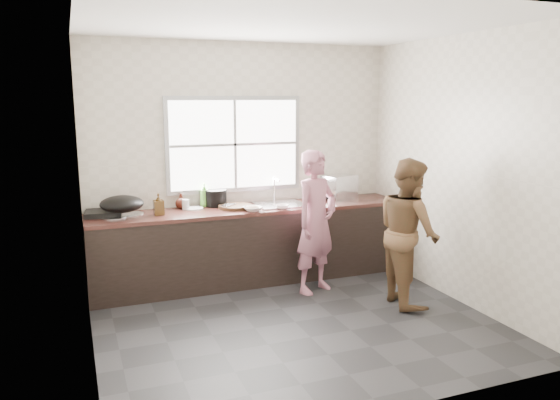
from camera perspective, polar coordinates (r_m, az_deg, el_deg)
name	(u,v)px	position (r m, az deg, el deg)	size (l,w,h in m)	color
floor	(295,322)	(5.27, 1.58, -12.66)	(3.60, 3.20, 0.01)	#262628
ceiling	(297,23)	(4.88, 1.75, 17.98)	(3.60, 3.20, 0.01)	silver
wall_back	(243,161)	(6.39, -3.94, 4.07)	(3.60, 0.01, 2.70)	beige
wall_left	(83,193)	(4.52, -19.93, 0.68)	(0.01, 3.20, 2.70)	silver
wall_right	(460,171)	(5.83, 18.26, 2.91)	(0.01, 3.20, 2.70)	beige
wall_front	(395,217)	(3.50, 11.90, -1.70)	(3.60, 0.01, 2.70)	beige
cabinet	(252,246)	(6.28, -2.97, -4.79)	(3.60, 0.62, 0.82)	black
countertop	(251,209)	(6.18, -3.01, -0.94)	(3.60, 0.64, 0.04)	#3A1D17
sink	(280,205)	(6.29, 0.02, -0.49)	(0.55, 0.45, 0.02)	silver
faucet	(274,190)	(6.45, -0.62, 1.10)	(0.02, 0.02, 0.30)	silver
window_frame	(234,144)	(6.33, -4.79, 5.81)	(1.60, 0.05, 1.10)	#9EA0A5
window_glazing	(235,145)	(6.31, -4.73, 5.80)	(1.50, 0.01, 1.00)	white
woman	(316,226)	(5.87, 3.78, -2.77)	(0.53, 0.35, 1.44)	#B36B80
person_side	(408,232)	(5.67, 13.27, -3.24)	(0.73, 0.57, 1.50)	brown
cutting_board	(235,207)	(6.13, -4.73, -0.69)	(0.37, 0.37, 0.04)	#342214
cleaver	(228,205)	(6.11, -5.44, -0.51)	(0.19, 0.10, 0.01)	silver
bowl_mince	(253,209)	(5.96, -2.88, -0.94)	(0.20, 0.20, 0.05)	white
bowl_crabs	(315,198)	(6.54, 3.73, 0.16)	(0.20, 0.20, 0.06)	silver
bowl_held	(282,206)	(6.07, 0.21, -0.66)	(0.19, 0.19, 0.06)	white
black_pot	(215,198)	(6.27, -6.78, 0.24)	(0.26, 0.26, 0.19)	black
plate_food	(194,208)	(6.13, -8.96, -0.88)	(0.20, 0.20, 0.02)	white
bottle_green	(204,195)	(6.24, -7.91, 0.54)	(0.10, 0.10, 0.27)	#4C9932
bottle_brown_tall	(159,205)	(5.90, -12.57, -0.52)	(0.09, 0.10, 0.21)	#402A10
bottle_brown_short	(181,202)	(6.19, -10.30, -0.16)	(0.12, 0.12, 0.15)	#3D170F
glass_jar	(186,205)	(6.12, -9.84, -0.47)	(0.08, 0.08, 0.11)	silver
burner	(103,213)	(6.04, -17.97, -1.27)	(0.37, 0.37, 0.06)	black
wok	(122,204)	(5.84, -16.20, -0.40)	(0.44, 0.44, 0.17)	black
dish_rack	(339,187)	(6.70, 6.21, 1.36)	(0.39, 0.27, 0.29)	silver
pot_lid_left	(114,217)	(5.89, -16.99, -1.73)	(0.26, 0.26, 0.01)	#AEAFB5
pot_lid_right	(133,214)	(6.00, -15.11, -1.41)	(0.23, 0.23, 0.01)	silver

